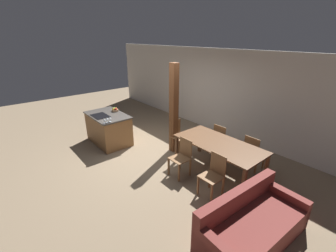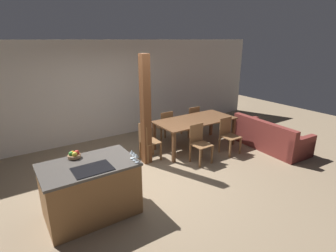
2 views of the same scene
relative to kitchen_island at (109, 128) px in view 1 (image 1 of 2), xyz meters
name	(u,v)px [view 1 (image 1 of 2)]	position (x,y,z in m)	size (l,w,h in m)	color
ground_plane	(149,153)	(1.35, 0.51, -0.45)	(16.00, 16.00, 0.00)	#847056
wall_back	(215,91)	(1.35, 3.25, 0.90)	(11.20, 0.08, 2.70)	silver
kitchen_island	(109,128)	(0.00, 0.00, 0.00)	(1.43, 0.91, 0.91)	olive
fruit_bowl	(115,110)	(-0.12, 0.32, 0.50)	(0.21, 0.21, 0.12)	#99704C
wine_glass_near	(104,119)	(0.64, -0.38, 0.56)	(0.07, 0.07, 0.15)	silver
wine_glass_middle	(107,119)	(0.64, -0.30, 0.56)	(0.07, 0.07, 0.15)	silver
wine_glass_far	(110,118)	(0.64, -0.22, 0.56)	(0.07, 0.07, 0.15)	silver
dining_table	(219,146)	(3.15, 1.25, 0.22)	(2.07, 1.00, 0.76)	brown
dining_chair_near_left	(182,156)	(2.68, 0.52, 0.02)	(0.40, 0.40, 0.88)	brown
dining_chair_near_right	(214,174)	(3.61, 0.52, 0.02)	(0.40, 0.40, 0.88)	brown
dining_chair_far_left	(221,139)	(2.68, 1.98, 0.02)	(0.40, 0.40, 0.88)	brown
dining_chair_far_right	(253,152)	(3.61, 1.98, 0.02)	(0.40, 0.40, 0.88)	brown
dining_chair_head_end	(178,135)	(1.74, 1.25, 0.02)	(0.40, 0.40, 0.88)	brown
couch	(252,226)	(4.73, 0.12, -0.18)	(0.95, 1.93, 0.77)	maroon
timber_post	(174,110)	(1.66, 1.16, 0.77)	(0.18, 0.18, 2.44)	brown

